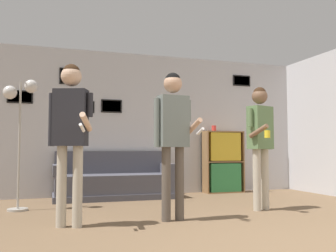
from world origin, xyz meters
name	(u,v)px	position (x,y,z in m)	size (l,w,h in m)	color
wall_back	(153,124)	(-0.01, 4.51, 1.35)	(8.51, 0.08, 2.70)	silver
couch	(114,182)	(-0.83, 4.09, 0.28)	(2.06, 0.80, 0.82)	#4C4C56
bookshelf	(223,162)	(1.40, 4.29, 0.61)	(0.80, 0.30, 1.22)	olive
floor_lamp	(20,110)	(-2.33, 3.17, 1.42)	(0.47, 0.28, 1.85)	#ADA89E
person_player_foreground_left	(70,124)	(-1.71, 1.79, 1.13)	(0.47, 0.58, 1.81)	#B7AD99
person_player_foreground_center	(173,128)	(-0.50, 1.81, 1.12)	(0.53, 0.46, 1.80)	brown
person_watcher_holding_cup	(260,133)	(0.94, 2.17, 1.08)	(0.47, 0.54, 1.75)	#B7AD99
bottle_on_floor	(79,199)	(-1.49, 3.30, 0.11)	(0.07, 0.07, 0.28)	black
drinking_cup	(214,128)	(1.20, 4.29, 1.27)	(0.09, 0.09, 0.11)	red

